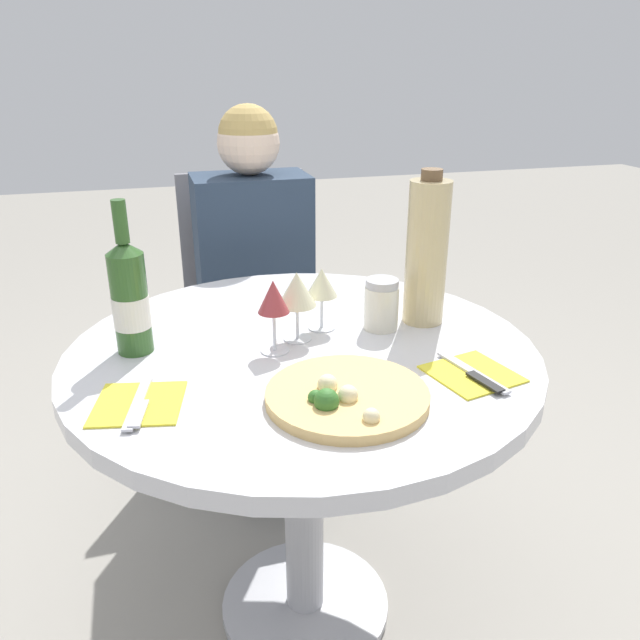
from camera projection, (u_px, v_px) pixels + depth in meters
ground_plane at (305, 607)px, 1.59m from camera, size 12.00×12.00×0.00m
dining_table at (303, 400)px, 1.36m from camera, size 0.99×0.99×0.73m
chair_behind_diner at (252, 322)px, 2.17m from camera, size 0.43×0.43×0.95m
seated_diner at (260, 317)px, 2.00m from camera, size 0.36×0.45×1.18m
pizza_large at (346, 396)px, 1.09m from camera, size 0.29×0.29×0.05m
wine_bottle at (130, 298)px, 1.25m from camera, size 0.07×0.07×0.31m
tall_carafe at (427, 252)px, 1.38m from camera, size 0.09×0.09×0.35m
sugar_shaker at (381, 304)px, 1.38m from camera, size 0.08×0.08×0.12m
wine_glass_front_left at (273, 299)px, 1.25m from camera, size 0.06×0.06×0.15m
wine_glass_center at (299, 290)px, 1.30m from camera, size 0.08×0.08×0.15m
wine_glass_back_right at (322, 284)px, 1.36m from camera, size 0.07×0.07×0.14m
place_setting_left at (139, 404)px, 1.09m from camera, size 0.18×0.19×0.01m
place_setting_right at (473, 374)px, 1.19m from camera, size 0.18×0.19×0.01m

